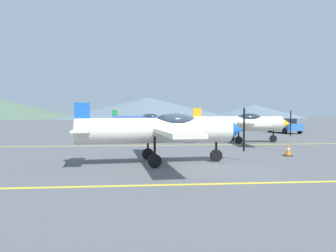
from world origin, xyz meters
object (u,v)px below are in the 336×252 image
object	(u,v)px
airplane_near	(162,130)
airplane_mid	(241,123)
airplane_far	(145,120)
car_sedan	(284,125)
traffic_cone_front	(288,150)

from	to	relation	value
airplane_near	airplane_mid	world-z (taller)	same
airplane_mid	airplane_far	world-z (taller)	same
car_sedan	traffic_cone_front	bearing A→B (deg)	-115.54
airplane_mid	traffic_cone_front	distance (m)	7.36
airplane_far	car_sedan	world-z (taller)	airplane_far
airplane_far	traffic_cone_front	xyz separation A→B (m)	(6.82, -18.96, -1.15)
airplane_mid	car_sedan	size ratio (longest dim) A/B	1.89
airplane_near	traffic_cone_front	size ratio (longest dim) A/B	14.44
airplane_near	traffic_cone_front	bearing A→B (deg)	14.83
airplane_near	airplane_far	size ratio (longest dim) A/B	1.00
airplane_near	airplane_far	xyz separation A→B (m)	(-0.39, 20.66, 0.00)
traffic_cone_front	airplane_near	bearing A→B (deg)	-165.17
airplane_mid	traffic_cone_front	xyz separation A→B (m)	(-0.05, -7.27, -1.15)
airplane_near	car_sedan	distance (m)	24.64
airplane_far	traffic_cone_front	world-z (taller)	airplane_far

